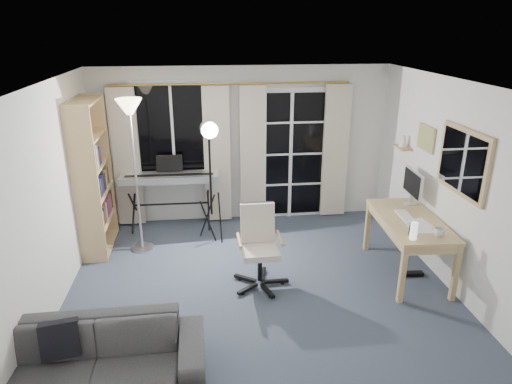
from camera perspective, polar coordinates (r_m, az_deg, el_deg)
floor at (r=5.72m, az=0.20°, el=-11.10°), size 4.50×4.00×0.02m
window at (r=6.99m, az=-10.39°, el=7.85°), size 1.20×0.08×1.40m
french_door at (r=7.21m, az=4.30°, el=4.62°), size 1.32×0.09×2.11m
curtains at (r=7.00m, az=-2.73°, el=4.74°), size 3.60×0.07×2.13m
bookshelf at (r=6.50m, az=-20.01°, el=1.29°), size 0.35×0.97×2.08m
torchiere_lamp at (r=6.08m, az=-15.32°, el=7.39°), size 0.43×0.43×2.09m
keyboard_piano at (r=6.91m, az=-10.73°, el=1.65°), size 1.46×0.72×1.05m
studio_light at (r=6.18m, az=-5.82°, el=5.99°), size 0.34×0.36×1.81m
office_chair at (r=5.44m, az=0.32°, el=-5.80°), size 0.65×0.68×0.98m
desk at (r=5.91m, az=18.68°, el=-3.99°), size 0.75×1.41×0.74m
monitor at (r=6.24m, az=19.01°, el=0.92°), size 0.18×0.53×0.46m
desk_clutter at (r=5.73m, az=18.89°, el=-5.56°), size 0.46×0.83×0.93m
mug at (r=5.49m, az=21.93°, el=-4.57°), size 0.13×0.10×0.12m
wall_mirror at (r=5.48m, az=24.47°, el=3.45°), size 0.04×0.94×0.74m
framed_print at (r=6.23m, az=20.50°, el=6.33°), size 0.03×0.42×0.32m
wall_shelf at (r=6.69m, az=17.91°, el=5.81°), size 0.16×0.30×0.18m
sofa at (r=4.32m, az=-19.89°, el=-18.08°), size 1.91×0.59×0.74m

